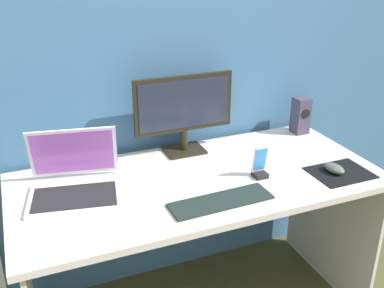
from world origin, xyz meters
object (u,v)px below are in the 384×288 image
(laptop, at_px, (75,182))
(keyboard_external, at_px, (220,201))
(speaker_right, at_px, (301,115))
(phone_in_dock, at_px, (260,166))
(monitor, at_px, (184,110))
(mouse, at_px, (334,168))

(laptop, relative_size, keyboard_external, 0.99)
(speaker_right, xyz_separation_m, phone_in_dock, (-0.43, -0.34, -0.04))
(phone_in_dock, bearing_deg, monitor, 119.61)
(laptop, bearing_deg, speaker_right, 9.22)
(keyboard_external, xyz_separation_m, phone_in_dock, (0.24, 0.13, 0.04))
(monitor, relative_size, mouse, 4.62)
(monitor, distance_m, mouse, 0.70)
(laptop, bearing_deg, keyboard_external, -29.92)
(monitor, height_order, mouse, monitor)
(speaker_right, bearing_deg, keyboard_external, -145.11)
(keyboard_external, relative_size, mouse, 3.98)
(laptop, height_order, mouse, laptop)
(keyboard_external, bearing_deg, monitor, 83.17)
(keyboard_external, bearing_deg, laptop, 148.41)
(laptop, height_order, keyboard_external, laptop)
(keyboard_external, bearing_deg, speaker_right, 33.21)
(laptop, distance_m, keyboard_external, 0.57)
(monitor, relative_size, laptop, 1.17)
(laptop, xyz_separation_m, phone_in_dock, (0.73, -0.16, -0.00))
(speaker_right, height_order, phone_in_dock, speaker_right)
(speaker_right, relative_size, phone_in_dock, 1.32)
(monitor, distance_m, laptop, 0.59)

